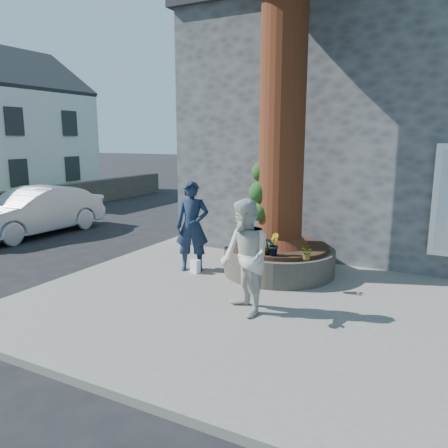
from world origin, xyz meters
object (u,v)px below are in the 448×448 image
at_px(car_silver, 34,211).
at_px(planter, 279,259).
at_px(woman, 245,258).
at_px(man, 192,226).

bearing_deg(car_silver, planter, -1.97).
bearing_deg(car_silver, woman, -16.99).
xyz_separation_m(woman, car_silver, (-8.33, 2.83, -0.33)).
bearing_deg(woman, man, -178.14).
distance_m(man, woman, 2.56).
relative_size(woman, car_silver, 0.43).
relative_size(planter, man, 1.20).
relative_size(man, woman, 1.03).
height_order(man, car_silver, man).
bearing_deg(man, woman, -64.95).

